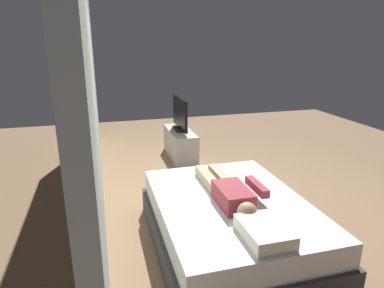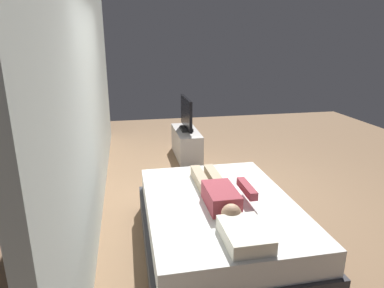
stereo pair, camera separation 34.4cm
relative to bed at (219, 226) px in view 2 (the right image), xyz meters
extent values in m
plane|color=#8C6B4C|center=(1.03, -0.22, -0.26)|extent=(10.00, 10.00, 0.00)
cube|color=silver|center=(1.43, 1.28, 1.14)|extent=(6.40, 0.10, 2.80)
cube|color=#333338|center=(0.00, 0.00, -0.11)|extent=(2.06, 1.52, 0.30)
cube|color=white|center=(0.00, 0.00, 0.16)|extent=(1.98, 1.44, 0.24)
cube|color=silver|center=(-0.71, 0.00, 0.34)|extent=(0.48, 0.34, 0.12)
cube|color=#993842|center=(-0.10, 0.02, 0.37)|extent=(0.48, 0.28, 0.18)
sphere|color=tan|center=(-0.43, 0.02, 0.37)|extent=(0.18, 0.18, 0.18)
cube|color=tan|center=(0.44, -0.06, 0.33)|extent=(0.60, 0.11, 0.11)
cube|color=tan|center=(0.44, 0.10, 0.33)|extent=(0.60, 0.11, 0.11)
cube|color=#993842|center=(-0.04, -0.26, 0.41)|extent=(0.40, 0.08, 0.08)
cube|color=black|center=(0.18, -0.40, 0.29)|extent=(0.15, 0.04, 0.02)
cube|color=#B7B2AD|center=(2.89, -0.18, -0.01)|extent=(1.10, 0.40, 0.50)
cube|color=black|center=(2.89, -0.18, 0.26)|extent=(0.32, 0.20, 0.05)
cube|color=black|center=(2.89, -0.18, 0.56)|extent=(0.88, 0.05, 0.54)
camera|label=1|loc=(-2.84, 1.19, 1.81)|focal=31.69mm
camera|label=2|loc=(-2.92, 0.86, 1.81)|focal=31.69mm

